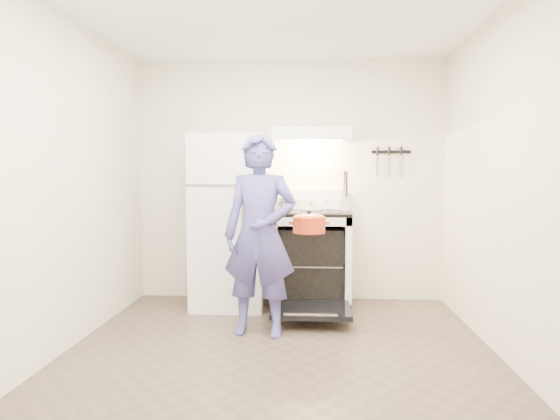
# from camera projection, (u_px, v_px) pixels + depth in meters

# --- Properties ---
(floor) EXTENTS (3.60, 3.60, 0.00)m
(floor) POSITION_uv_depth(u_px,v_px,m) (278.00, 360.00, 3.55)
(floor) COLOR #4F4135
(floor) RESTS_ON ground
(back_wall) EXTENTS (3.20, 0.02, 2.50)m
(back_wall) POSITION_uv_depth(u_px,v_px,m) (290.00, 181.00, 5.25)
(back_wall) COLOR beige
(back_wall) RESTS_ON ground
(refrigerator) EXTENTS (0.70, 0.70, 1.70)m
(refrigerator) POSITION_uv_depth(u_px,v_px,m) (230.00, 221.00, 4.97)
(refrigerator) COLOR white
(refrigerator) RESTS_ON floor
(stove_body) EXTENTS (0.76, 0.65, 0.92)m
(stove_body) POSITION_uv_depth(u_px,v_px,m) (311.00, 261.00, 4.97)
(stove_body) COLOR white
(stove_body) RESTS_ON floor
(cooktop) EXTENTS (0.76, 0.65, 0.03)m
(cooktop) POSITION_uv_depth(u_px,v_px,m) (311.00, 213.00, 4.93)
(cooktop) COLOR black
(cooktop) RESTS_ON stove_body
(backsplash) EXTENTS (0.76, 0.07, 0.20)m
(backsplash) POSITION_uv_depth(u_px,v_px,m) (311.00, 200.00, 5.21)
(backsplash) COLOR white
(backsplash) RESTS_ON cooktop
(oven_door) EXTENTS (0.70, 0.54, 0.04)m
(oven_door) POSITION_uv_depth(u_px,v_px,m) (311.00, 310.00, 4.40)
(oven_door) COLOR black
(oven_door) RESTS_ON floor
(oven_rack) EXTENTS (0.60, 0.52, 0.01)m
(oven_rack) POSITION_uv_depth(u_px,v_px,m) (311.00, 263.00, 4.97)
(oven_rack) COLOR gray
(oven_rack) RESTS_ON stove_body
(range_hood) EXTENTS (0.76, 0.50, 0.12)m
(range_hood) POSITION_uv_depth(u_px,v_px,m) (312.00, 135.00, 4.95)
(range_hood) COLOR white
(range_hood) RESTS_ON back_wall
(knife_strip) EXTENTS (0.40, 0.02, 0.03)m
(knife_strip) POSITION_uv_depth(u_px,v_px,m) (391.00, 152.00, 5.14)
(knife_strip) COLOR black
(knife_strip) RESTS_ON back_wall
(pizza_stone) EXTENTS (0.32, 0.32, 0.02)m
(pizza_stone) POSITION_uv_depth(u_px,v_px,m) (317.00, 263.00, 4.88)
(pizza_stone) COLOR #987350
(pizza_stone) RESTS_ON oven_rack
(tea_kettle) EXTENTS (0.21, 0.17, 0.25)m
(tea_kettle) POSITION_uv_depth(u_px,v_px,m) (282.00, 198.00, 5.02)
(tea_kettle) COLOR #B7B7BC
(tea_kettle) RESTS_ON cooktop
(utensil_jar) EXTENTS (0.10, 0.10, 0.13)m
(utensil_jar) POSITION_uv_depth(u_px,v_px,m) (346.00, 204.00, 4.64)
(utensil_jar) COLOR silver
(utensil_jar) RESTS_ON cooktop
(person) EXTENTS (0.64, 0.46, 1.65)m
(person) POSITION_uv_depth(u_px,v_px,m) (260.00, 235.00, 4.08)
(person) COLOR #3E3C80
(person) RESTS_ON floor
(dutch_oven) EXTENTS (0.35, 0.28, 0.23)m
(dutch_oven) POSITION_uv_depth(u_px,v_px,m) (309.00, 225.00, 4.26)
(dutch_oven) COLOR red
(dutch_oven) RESTS_ON person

